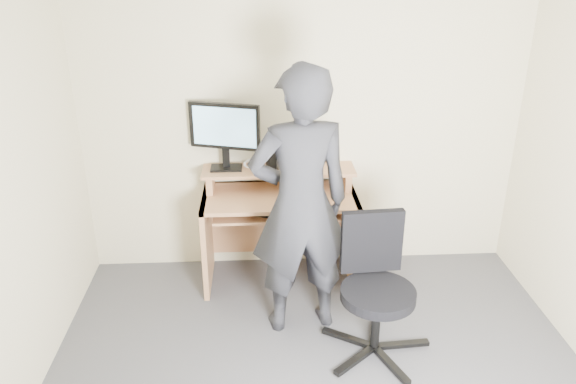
{
  "coord_description": "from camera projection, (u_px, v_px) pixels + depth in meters",
  "views": [
    {
      "loc": [
        -0.36,
        -2.51,
        2.52
      ],
      "look_at": [
        -0.16,
        1.05,
        0.95
      ],
      "focal_mm": 35.0,
      "sensor_mm": 36.0,
      "label": 1
    }
  ],
  "objects": [
    {
      "name": "mouse",
      "position": [
        317.0,
        197.0,
        4.26
      ],
      "size": [
        0.1,
        0.06,
        0.04
      ],
      "primitive_type": "ellipsoid",
      "rotation": [
        0.0,
        0.0,
        -0.02
      ],
      "color": "black",
      "rests_on": "desk"
    },
    {
      "name": "desk",
      "position": [
        279.0,
        214.0,
        4.5
      ],
      "size": [
        1.2,
        0.6,
        0.91
      ],
      "color": "tan",
      "rests_on": "ground"
    },
    {
      "name": "charger",
      "position": [
        259.0,
        171.0,
        4.33
      ],
      "size": [
        0.05,
        0.04,
        0.03
      ],
      "primitive_type": "cube",
      "rotation": [
        0.0,
        0.0,
        0.05
      ],
      "color": "black",
      "rests_on": "desk"
    },
    {
      "name": "monitor",
      "position": [
        225.0,
        130.0,
        4.28
      ],
      "size": [
        0.54,
        0.2,
        0.53
      ],
      "rotation": [
        0.0,
        0.0,
        -0.3
      ],
      "color": "black",
      "rests_on": "desk"
    },
    {
      "name": "person",
      "position": [
        300.0,
        204.0,
        3.72
      ],
      "size": [
        0.76,
        0.57,
        1.89
      ],
      "primitive_type": "imported",
      "rotation": [
        0.0,
        0.0,
        3.32
      ],
      "color": "black",
      "rests_on": "ground"
    },
    {
      "name": "keyboard",
      "position": [
        264.0,
        210.0,
        4.29
      ],
      "size": [
        0.49,
        0.33,
        0.03
      ],
      "primitive_type": "cube",
      "rotation": [
        0.0,
        0.0,
        -0.35
      ],
      "color": "black",
      "rests_on": "desk"
    },
    {
      "name": "back_wall",
      "position": [
        303.0,
        121.0,
        4.43
      ],
      "size": [
        3.5,
        0.02,
        2.5
      ],
      "primitive_type": "cube",
      "color": "beige",
      "rests_on": "ground"
    },
    {
      "name": "office_chair",
      "position": [
        375.0,
        282.0,
        3.66
      ],
      "size": [
        0.72,
        0.74,
        0.93
      ],
      "rotation": [
        0.0,
        0.0,
        0.07
      ],
      "color": "black",
      "rests_on": "ground"
    },
    {
      "name": "travel_mug",
      "position": [
        282.0,
        157.0,
        4.38
      ],
      "size": [
        0.1,
        0.1,
        0.2
      ],
      "primitive_type": "cylinder",
      "rotation": [
        0.0,
        0.0,
        -0.09
      ],
      "color": "silver",
      "rests_on": "desk"
    },
    {
      "name": "external_drive",
      "position": [
        272.0,
        155.0,
        4.41
      ],
      "size": [
        0.09,
        0.14,
        0.2
      ],
      "primitive_type": "cube",
      "rotation": [
        0.0,
        0.0,
        0.18
      ],
      "color": "black",
      "rests_on": "desk"
    },
    {
      "name": "smartphone",
      "position": [
        307.0,
        170.0,
        4.39
      ],
      "size": [
        0.08,
        0.14,
        0.01
      ],
      "primitive_type": "cube",
      "rotation": [
        0.0,
        0.0,
        -0.09
      ],
      "color": "black",
      "rests_on": "desk"
    },
    {
      "name": "headphones",
      "position": [
        254.0,
        164.0,
        4.49
      ],
      "size": [
        0.17,
        0.17,
        0.06
      ],
      "primitive_type": "torus",
      "rotation": [
        0.26,
        0.0,
        0.12
      ],
      "color": "silver",
      "rests_on": "desk"
    }
  ]
}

